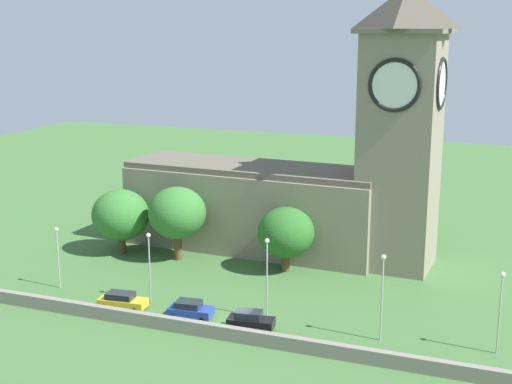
# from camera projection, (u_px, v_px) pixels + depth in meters

# --- Properties ---
(ground_plane) EXTENTS (200.00, 200.00, 0.00)m
(ground_plane) POSITION_uv_depth(u_px,v_px,m) (289.00, 272.00, 79.48)
(ground_plane) COLOR #3D6633
(church) EXTENTS (38.26, 11.22, 30.91)m
(church) POSITION_uv_depth(u_px,v_px,m) (308.00, 178.00, 83.76)
(church) COLOR gray
(church) RESTS_ON ground
(quay_barrier) EXTENTS (54.59, 0.70, 1.26)m
(quay_barrier) POSITION_uv_depth(u_px,v_px,m) (221.00, 332.00, 62.29)
(quay_barrier) COLOR gray
(quay_barrier) RESTS_ON ground
(car_yellow) EXTENTS (4.84, 2.58, 1.68)m
(car_yellow) POSITION_uv_depth(u_px,v_px,m) (122.00, 301.00, 68.79)
(car_yellow) COLOR gold
(car_yellow) RESTS_ON ground
(car_blue) EXTENTS (4.31, 2.62, 1.69)m
(car_blue) POSITION_uv_depth(u_px,v_px,m) (190.00, 310.00, 66.66)
(car_blue) COLOR #233D9E
(car_blue) RESTS_ON ground
(car_black) EXTENTS (4.39, 2.47, 1.84)m
(car_black) POSITION_uv_depth(u_px,v_px,m) (250.00, 321.00, 63.98)
(car_black) COLOR black
(car_black) RESTS_ON ground
(streetlamp_west_end) EXTENTS (0.44, 0.44, 6.57)m
(streetlamp_west_end) POSITION_uv_depth(u_px,v_px,m) (57.00, 247.00, 73.66)
(streetlamp_west_end) COLOR #9EA0A5
(streetlamp_west_end) RESTS_ON ground
(streetlamp_west_mid) EXTENTS (0.44, 0.44, 7.09)m
(streetlamp_west_mid) POSITION_uv_depth(u_px,v_px,m) (149.00, 256.00, 69.79)
(streetlamp_west_mid) COLOR #9EA0A5
(streetlamp_west_mid) RESTS_ON ground
(streetlamp_central) EXTENTS (0.44, 0.44, 7.82)m
(streetlamp_central) POSITION_uv_depth(u_px,v_px,m) (267.00, 266.00, 65.61)
(streetlamp_central) COLOR #9EA0A5
(streetlamp_central) RESTS_ON ground
(streetlamp_east_mid) EXTENTS (0.44, 0.44, 7.84)m
(streetlamp_east_mid) POSITION_uv_depth(u_px,v_px,m) (382.00, 285.00, 60.98)
(streetlamp_east_mid) COLOR #9EA0A5
(streetlamp_east_mid) RESTS_ON ground
(streetlamp_east_end) EXTENTS (0.44, 0.44, 7.19)m
(streetlamp_east_end) POSITION_uv_depth(u_px,v_px,m) (501.00, 300.00, 58.58)
(streetlamp_east_end) COLOR #9EA0A5
(streetlamp_east_end) RESTS_ON ground
(tree_churchyard) EXTENTS (6.85, 6.85, 7.77)m
(tree_churchyard) POSITION_uv_depth(u_px,v_px,m) (120.00, 215.00, 85.28)
(tree_churchyard) COLOR brown
(tree_churchyard) RESTS_ON ground
(tree_by_tower) EXTENTS (6.72, 6.72, 8.70)m
(tree_by_tower) POSITION_uv_depth(u_px,v_px,m) (177.00, 213.00, 82.43)
(tree_by_tower) COLOR brown
(tree_by_tower) RESTS_ON ground
(tree_riverside_west) EXTENTS (6.28, 6.28, 7.33)m
(tree_riverside_west) POSITION_uv_depth(u_px,v_px,m) (286.00, 233.00, 78.70)
(tree_riverside_west) COLOR brown
(tree_riverside_west) RESTS_ON ground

